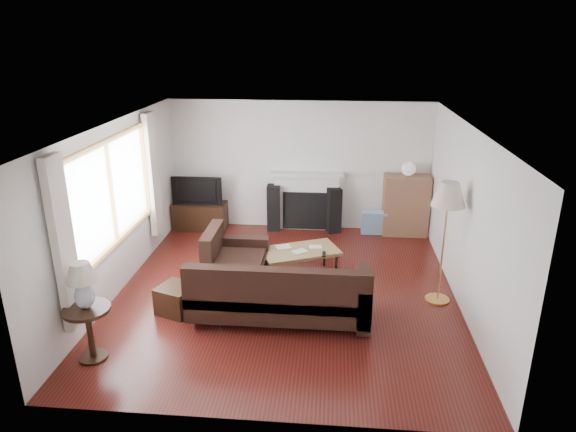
# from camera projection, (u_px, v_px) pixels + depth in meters

# --- Properties ---
(room) EXTENTS (5.10, 5.60, 2.54)m
(room) POSITION_uv_depth(u_px,v_px,m) (286.00, 213.00, 7.32)
(room) COLOR #4F1611
(room) RESTS_ON ground
(window) EXTENTS (0.12, 2.74, 1.54)m
(window) POSITION_uv_depth(u_px,v_px,m) (112.00, 193.00, 7.24)
(window) COLOR olive
(window) RESTS_ON room
(curtain_near) EXTENTS (0.10, 0.35, 2.10)m
(curtain_near) POSITION_uv_depth(u_px,v_px,m) (63.00, 245.00, 5.86)
(curtain_near) COLOR silver
(curtain_near) RESTS_ON room
(curtain_far) EXTENTS (0.10, 0.35, 2.10)m
(curtain_far) POSITION_uv_depth(u_px,v_px,m) (153.00, 175.00, 8.71)
(curtain_far) COLOR silver
(curtain_far) RESTS_ON room
(fireplace) EXTENTS (1.40, 0.26, 1.15)m
(fireplace) POSITION_uv_depth(u_px,v_px,m) (306.00, 201.00, 10.01)
(fireplace) COLOR white
(fireplace) RESTS_ON room
(tv_stand) EXTENTS (1.04, 0.47, 0.52)m
(tv_stand) POSITION_uv_depth(u_px,v_px,m) (200.00, 215.00, 10.15)
(tv_stand) COLOR black
(tv_stand) RESTS_ON ground
(television) EXTENTS (0.98, 0.13, 0.56)m
(television) POSITION_uv_depth(u_px,v_px,m) (198.00, 189.00, 9.96)
(television) COLOR black
(television) RESTS_ON tv_stand
(speaker_left) EXTENTS (0.26, 0.31, 0.90)m
(speaker_left) POSITION_uv_depth(u_px,v_px,m) (274.00, 208.00, 10.02)
(speaker_left) COLOR black
(speaker_left) RESTS_ON ground
(speaker_right) EXTENTS (0.33, 0.36, 0.88)m
(speaker_right) POSITION_uv_depth(u_px,v_px,m) (333.00, 210.00, 9.92)
(speaker_right) COLOR black
(speaker_right) RESTS_ON ground
(bookshelf) EXTENTS (0.85, 0.40, 1.17)m
(bookshelf) POSITION_uv_depth(u_px,v_px,m) (406.00, 205.00, 9.73)
(bookshelf) COLOR brown
(bookshelf) RESTS_ON ground
(globe_lamp) EXTENTS (0.26, 0.26, 0.26)m
(globe_lamp) POSITION_uv_depth(u_px,v_px,m) (409.00, 169.00, 9.49)
(globe_lamp) COLOR white
(globe_lamp) RESTS_ON bookshelf
(sectional_sofa) EXTENTS (2.61, 1.91, 0.84)m
(sectional_sofa) POSITION_uv_depth(u_px,v_px,m) (280.00, 290.00, 6.89)
(sectional_sofa) COLOR black
(sectional_sofa) RESTS_ON ground
(coffee_table) EXTENTS (1.36, 1.08, 0.47)m
(coffee_table) POSITION_uv_depth(u_px,v_px,m) (300.00, 263.00, 8.13)
(coffee_table) COLOR olive
(coffee_table) RESTS_ON ground
(footstool) EXTENTS (0.59, 0.59, 0.39)m
(footstool) POSITION_uv_depth(u_px,v_px,m) (177.00, 299.00, 7.12)
(footstool) COLOR black
(footstool) RESTS_ON ground
(floor_lamp) EXTENTS (0.48, 0.48, 1.79)m
(floor_lamp) POSITION_uv_depth(u_px,v_px,m) (443.00, 244.00, 7.17)
(floor_lamp) COLOR #C28F43
(floor_lamp) RESTS_ON ground
(side_table) EXTENTS (0.55, 0.55, 0.68)m
(side_table) POSITION_uv_depth(u_px,v_px,m) (90.00, 333.00, 6.05)
(side_table) COLOR black
(side_table) RESTS_ON ground
(table_lamp) EXTENTS (0.35, 0.35, 0.56)m
(table_lamp) POSITION_uv_depth(u_px,v_px,m) (83.00, 286.00, 5.83)
(table_lamp) COLOR silver
(table_lamp) RESTS_ON side_table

